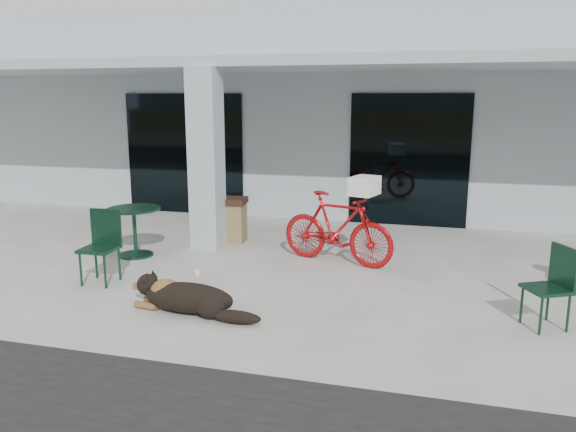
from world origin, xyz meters
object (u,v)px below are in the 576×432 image
(cafe_chair_far_b, at_px, (547,288))
(bicycle, at_px, (337,228))
(cafe_chair_near, at_px, (99,248))
(trash_receptacle, at_px, (233,220))
(cafe_table_near, at_px, (135,232))
(dog, at_px, (189,296))

(cafe_chair_far_b, bearing_deg, bicycle, -152.33)
(cafe_chair_near, xyz_separation_m, trash_receptacle, (1.00, 2.72, -0.11))
(cafe_table_near, bearing_deg, cafe_chair_near, -79.85)
(cafe_table_near, height_order, trash_receptacle, same)
(cafe_chair_far_b, bearing_deg, cafe_table_near, -130.93)
(cafe_chair_far_b, bearing_deg, trash_receptacle, -147.21)
(dog, xyz_separation_m, cafe_chair_far_b, (4.16, 0.68, 0.26))
(cafe_chair_near, bearing_deg, cafe_table_near, 98.94)
(cafe_table_near, distance_m, cafe_chair_far_b, 6.30)
(bicycle, bearing_deg, cafe_table_near, 114.26)
(cafe_chair_near, distance_m, cafe_chair_far_b, 5.88)
(cafe_table_near, xyz_separation_m, cafe_chair_near, (0.25, -1.40, 0.11))
(bicycle, xyz_separation_m, cafe_chair_near, (-3.09, -1.88, -0.05))
(cafe_table_near, distance_m, trash_receptacle, 1.82)
(dog, height_order, trash_receptacle, trash_receptacle)
(bicycle, distance_m, cafe_chair_far_b, 3.39)
(dog, bearing_deg, cafe_chair_near, 163.38)
(cafe_chair_far_b, relative_size, trash_receptacle, 1.17)
(cafe_table_near, height_order, cafe_chair_far_b, cafe_chair_far_b)
(bicycle, height_order, dog, bicycle)
(dog, relative_size, trash_receptacle, 1.63)
(dog, relative_size, cafe_chair_near, 1.28)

